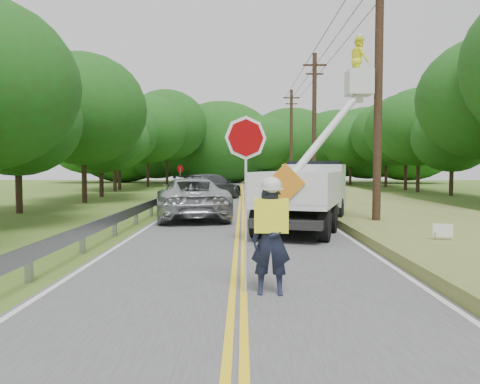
{
  "coord_description": "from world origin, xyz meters",
  "views": [
    {
      "loc": [
        0.08,
        -7.86,
        2.27
      ],
      "look_at": [
        0.0,
        6.0,
        1.5
      ],
      "focal_mm": 34.42,
      "sensor_mm": 36.0,
      "label": 1
    }
  ],
  "objects": [
    {
      "name": "utility_poles",
      "position": [
        5.0,
        17.02,
        5.27
      ],
      "size": [
        1.6,
        43.3,
        10.0
      ],
      "color": "black",
      "rests_on": "ground"
    },
    {
      "name": "tall_grass_verge",
      "position": [
        7.1,
        14.0,
        0.15
      ],
      "size": [
        7.0,
        96.0,
        0.3
      ],
      "primitive_type": "cube",
      "color": "olive",
      "rests_on": "ground"
    },
    {
      "name": "yard_sign",
      "position": [
        5.45,
        4.39,
        0.53
      ],
      "size": [
        0.5,
        0.17,
        0.74
      ],
      "color": "white",
      "rests_on": "ground"
    },
    {
      "name": "treeline_right",
      "position": [
        15.65,
        23.24,
        6.13
      ],
      "size": [
        11.71,
        56.15,
        11.97
      ],
      "color": "#332319",
      "rests_on": "ground"
    },
    {
      "name": "treeline_horizon",
      "position": [
        0.23,
        56.42,
        5.5
      ],
      "size": [
        55.65,
        14.52,
        11.57
      ],
      "color": "#244917",
      "rests_on": "ground"
    },
    {
      "name": "suv_silver",
      "position": [
        -2.18,
        12.1,
        0.9
      ],
      "size": [
        4.01,
        6.74,
        1.76
      ],
      "primitive_type": "imported",
      "rotation": [
        0.0,
        0.0,
        3.32
      ],
      "color": "#A9ADB1",
      "rests_on": "road"
    },
    {
      "name": "flagger",
      "position": [
        0.57,
        0.14,
        1.13
      ],
      "size": [
        1.18,
        0.5,
        3.13
      ],
      "color": "#191E33",
      "rests_on": "road"
    },
    {
      "name": "stop_sign_permanent",
      "position": [
        -4.11,
        22.9,
        1.55
      ],
      "size": [
        0.37,
        0.38,
        2.36
      ],
      "color": "gray",
      "rests_on": "ground"
    },
    {
      "name": "road",
      "position": [
        0.0,
        14.0,
        0.01
      ],
      "size": [
        7.2,
        96.0,
        0.03
      ],
      "color": "#49484B",
      "rests_on": "ground"
    },
    {
      "name": "ground",
      "position": [
        0.0,
        0.0,
        0.0
      ],
      "size": [
        140.0,
        140.0,
        0.0
      ],
      "primitive_type": "plane",
      "color": "#435A1D",
      "rests_on": "ground"
    },
    {
      "name": "bucket_truck",
      "position": [
        2.73,
        9.56,
        1.57
      ],
      "size": [
        4.57,
        7.46,
        6.91
      ],
      "color": "black",
      "rests_on": "road"
    },
    {
      "name": "suv_darkgrey",
      "position": [
        -2.13,
        23.13,
        0.9
      ],
      "size": [
        4.71,
        6.52,
        1.75
      ],
      "primitive_type": "imported",
      "rotation": [
        0.0,
        0.0,
        2.72
      ],
      "color": "#3D3E44",
      "rests_on": "road"
    },
    {
      "name": "guardrail",
      "position": [
        -4.02,
        14.91,
        0.55
      ],
      "size": [
        0.18,
        48.0,
        0.77
      ],
      "color": "gray",
      "rests_on": "ground"
    },
    {
      "name": "treeline_left",
      "position": [
        -10.16,
        31.8,
        5.88
      ],
      "size": [
        11.36,
        54.43,
        11.59
      ],
      "color": "#332319",
      "rests_on": "ground"
    }
  ]
}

